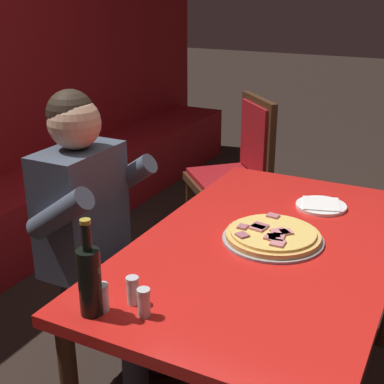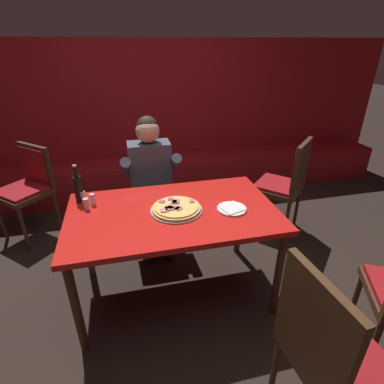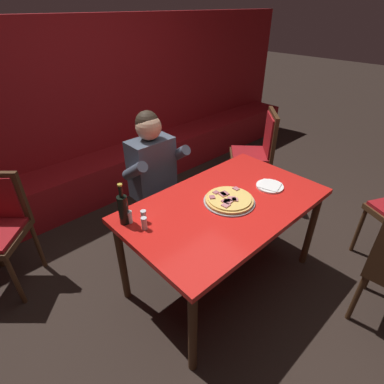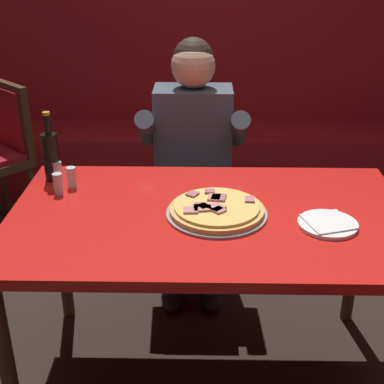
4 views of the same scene
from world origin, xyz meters
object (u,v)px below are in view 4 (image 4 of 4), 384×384
pizza (216,210)px  plate_white_paper (328,224)px  beer_bottle (51,155)px  diner_seated_blue_shirt (193,159)px  shaker_red_pepper_flakes (72,178)px  main_dining_table (210,232)px  shaker_parmesan (58,173)px  shaker_black_pepper (58,185)px

pizza → plate_white_paper: pizza is taller
beer_bottle → diner_seated_blue_shirt: size_ratio=0.23×
shaker_red_pepper_flakes → pizza: bearing=-21.6°
main_dining_table → shaker_parmesan: size_ratio=17.26×
main_dining_table → plate_white_paper: plate_white_paper is taller
shaker_red_pepper_flakes → plate_white_paper: bearing=-17.7°
diner_seated_blue_shirt → shaker_black_pepper: bearing=-133.7°
shaker_parmesan → shaker_red_pepper_flakes: 0.09m
main_dining_table → pizza: size_ratio=4.01×
main_dining_table → shaker_parmesan: shaker_parmesan is taller
plate_white_paper → diner_seated_blue_shirt: diner_seated_blue_shirt is taller
main_dining_table → beer_bottle: 0.74m
beer_bottle → shaker_black_pepper: beer_bottle is taller
main_dining_table → shaker_red_pepper_flakes: bearing=158.5°
shaker_red_pepper_flakes → shaker_black_pepper: (-0.04, -0.06, 0.00)m
beer_bottle → shaker_red_pepper_flakes: (0.10, -0.08, -0.07)m
pizza → shaker_red_pepper_flakes: bearing=158.4°
shaker_black_pepper → pizza: bearing=-15.0°
plate_white_paper → diner_seated_blue_shirt: (-0.49, 0.79, -0.07)m
shaker_red_pepper_flakes → beer_bottle: bearing=141.4°
main_dining_table → pizza: 0.10m
shaker_parmesan → shaker_black_pepper: same height
beer_bottle → shaker_black_pepper: bearing=-68.1°
pizza → shaker_parmesan: bearing=156.3°
pizza → shaker_black_pepper: bearing=165.0°
shaker_parmesan → beer_bottle: bearing=141.2°
shaker_parmesan → pizza: bearing=-23.7°
shaker_red_pepper_flakes → shaker_black_pepper: size_ratio=1.00×
plate_white_paper → shaker_black_pepper: (-1.01, 0.25, 0.03)m
beer_bottle → shaker_red_pepper_flakes: beer_bottle is taller
pizza → beer_bottle: 0.75m
shaker_red_pepper_flakes → shaker_black_pepper: same height
shaker_parmesan → diner_seated_blue_shirt: bearing=37.6°
plate_white_paper → main_dining_table: bearing=167.8°
beer_bottle → diner_seated_blue_shirt: bearing=35.0°
shaker_red_pepper_flakes → diner_seated_blue_shirt: diner_seated_blue_shirt is taller
plate_white_paper → shaker_parmesan: bearing=160.7°
pizza → shaker_black_pepper: shaker_black_pepper is taller
pizza → diner_seated_blue_shirt: diner_seated_blue_shirt is taller
pizza → beer_bottle: (-0.68, 0.31, 0.09)m
beer_bottle → shaker_red_pepper_flakes: size_ratio=3.40×
diner_seated_blue_shirt → beer_bottle: bearing=-145.0°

